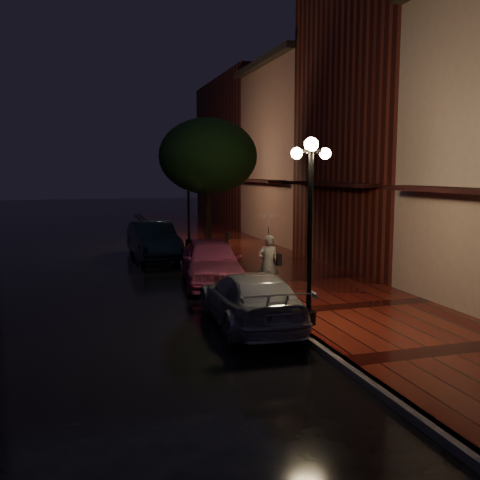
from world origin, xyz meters
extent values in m
plane|color=black|center=(0.00, 0.00, 0.00)|extent=(120.00, 120.00, 0.00)
cube|color=#48100C|center=(2.25, 0.00, 0.07)|extent=(4.50, 60.00, 0.15)
cube|color=#595451|center=(0.00, 0.00, 0.07)|extent=(0.25, 60.00, 0.15)
cube|color=#511914|center=(7.00, 2.00, 5.50)|extent=(5.00, 8.00, 11.00)
cube|color=#8C5951|center=(7.00, 10.00, 4.50)|extent=(5.00, 8.00, 9.00)
cube|color=#511914|center=(7.00, 20.00, 5.00)|extent=(5.00, 12.00, 10.00)
cylinder|color=black|center=(0.35, -5.00, 2.15)|extent=(0.12, 0.12, 4.00)
cylinder|color=black|center=(0.35, -5.00, 0.30)|extent=(0.36, 0.36, 0.30)
cube|color=black|center=(0.35, -5.00, 4.15)|extent=(0.70, 0.08, 0.08)
sphere|color=#FFD099|center=(0.35, -5.00, 4.30)|extent=(0.32, 0.32, 0.32)
sphere|color=#FFD099|center=(0.00, -5.00, 4.10)|extent=(0.26, 0.26, 0.26)
sphere|color=#FFD099|center=(0.70, -5.00, 4.10)|extent=(0.26, 0.26, 0.26)
cylinder|color=black|center=(0.35, 9.00, 2.15)|extent=(0.12, 0.12, 4.00)
cylinder|color=black|center=(0.35, 9.00, 0.30)|extent=(0.36, 0.36, 0.30)
cube|color=black|center=(0.35, 9.00, 4.15)|extent=(0.70, 0.08, 0.08)
sphere|color=#FFD099|center=(0.35, 9.00, 4.30)|extent=(0.32, 0.32, 0.32)
sphere|color=#FFD099|center=(0.00, 9.00, 4.10)|extent=(0.26, 0.26, 0.26)
sphere|color=#FFD099|center=(0.70, 9.00, 4.10)|extent=(0.26, 0.26, 0.26)
cylinder|color=black|center=(0.60, 6.00, 1.75)|extent=(0.28, 0.28, 3.20)
ellipsoid|color=black|center=(0.60, 6.00, 4.35)|extent=(4.16, 4.16, 3.20)
sphere|color=black|center=(1.30, 6.60, 3.75)|extent=(1.80, 1.80, 1.80)
sphere|color=black|center=(0.00, 5.30, 3.85)|extent=(1.80, 1.80, 1.80)
imported|color=#C9537B|center=(-0.60, 0.60, 0.78)|extent=(2.44, 4.76, 1.55)
imported|color=black|center=(-1.67, 6.70, 0.78)|extent=(1.89, 4.81, 1.56)
imported|color=#929299|center=(-0.83, -4.22, 0.65)|extent=(2.00, 4.57, 1.31)
imported|color=beige|center=(0.60, -1.54, 1.00)|extent=(0.71, 0.55, 1.71)
imported|color=silver|center=(0.60, -1.54, 2.09)|extent=(0.99, 1.01, 0.91)
cylinder|color=black|center=(0.60, -1.54, 1.40)|extent=(0.02, 0.02, 1.37)
cube|color=black|center=(0.88, -1.59, 1.12)|extent=(0.14, 0.32, 0.34)
cylinder|color=black|center=(0.15, 1.28, 0.78)|extent=(0.07, 0.07, 1.26)
cube|color=black|center=(0.15, 1.28, 1.52)|extent=(0.16, 0.13, 0.25)
camera|label=1|loc=(-4.71, -16.17, 3.69)|focal=40.00mm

